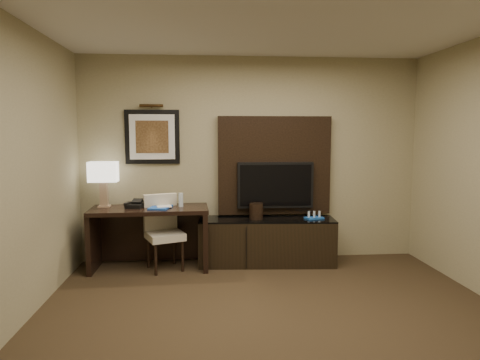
{
  "coord_description": "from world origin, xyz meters",
  "views": [
    {
      "loc": [
        -0.64,
        -3.18,
        1.7
      ],
      "look_at": [
        -0.21,
        1.8,
        1.15
      ],
      "focal_mm": 32.0,
      "sensor_mm": 36.0,
      "label": 1
    }
  ],
  "objects": [
    {
      "name": "floor",
      "position": [
        0.0,
        0.0,
        -0.01
      ],
      "size": [
        4.5,
        5.0,
        0.01
      ],
      "primitive_type": "cube",
      "color": "#312416",
      "rests_on": "ground"
    },
    {
      "name": "wall_back",
      "position": [
        0.0,
        2.5,
        1.35
      ],
      "size": [
        4.5,
        0.01,
        2.7
      ],
      "primitive_type": "cube",
      "color": "#9A8F68",
      "rests_on": "floor"
    },
    {
      "name": "desk",
      "position": [
        -1.32,
        2.15,
        0.39
      ],
      "size": [
        1.47,
        0.67,
        0.77
      ],
      "primitive_type": "cube",
      "rotation": [
        0.0,
        0.0,
        0.04
      ],
      "color": "black",
      "rests_on": "floor"
    },
    {
      "name": "credenza",
      "position": [
        0.17,
        2.2,
        0.3
      ],
      "size": [
        1.77,
        0.61,
        0.6
      ],
      "primitive_type": "cube",
      "rotation": [
        0.0,
        0.0,
        -0.07
      ],
      "color": "black",
      "rests_on": "floor"
    },
    {
      "name": "tv_wall_panel",
      "position": [
        0.3,
        2.44,
        1.27
      ],
      "size": [
        1.5,
        0.12,
        1.3
      ],
      "primitive_type": "cube",
      "color": "black",
      "rests_on": "wall_back"
    },
    {
      "name": "tv",
      "position": [
        0.3,
        2.34,
        1.02
      ],
      "size": [
        1.0,
        0.08,
        0.6
      ],
      "primitive_type": "cube",
      "color": "black",
      "rests_on": "tv_wall_panel"
    },
    {
      "name": "artwork",
      "position": [
        -1.3,
        2.48,
        1.65
      ],
      "size": [
        0.7,
        0.04,
        0.7
      ],
      "primitive_type": "cube",
      "color": "black",
      "rests_on": "wall_back"
    },
    {
      "name": "picture_light",
      "position": [
        -1.3,
        2.44,
        2.05
      ],
      "size": [
        0.04,
        0.04,
        0.3
      ],
      "primitive_type": "cylinder",
      "color": "#412C15",
      "rests_on": "wall_back"
    },
    {
      "name": "desk_chair",
      "position": [
        -1.13,
        2.08,
        0.44
      ],
      "size": [
        0.57,
        0.61,
        0.88
      ],
      "primitive_type": null,
      "rotation": [
        0.0,
        0.0,
        0.38
      ],
      "color": "beige",
      "rests_on": "floor"
    },
    {
      "name": "table_lamp",
      "position": [
        -1.89,
        2.25,
        1.08
      ],
      "size": [
        0.41,
        0.29,
        0.61
      ],
      "primitive_type": null,
      "rotation": [
        0.0,
        0.0,
        0.22
      ],
      "color": "tan",
      "rests_on": "desk"
    },
    {
      "name": "desk_phone",
      "position": [
        -1.5,
        2.15,
        0.82
      ],
      "size": [
        0.22,
        0.21,
        0.1
      ],
      "primitive_type": null,
      "rotation": [
        0.0,
        0.0,
        -0.19
      ],
      "color": "black",
      "rests_on": "desk"
    },
    {
      "name": "blue_folder",
      "position": [
        -1.18,
        2.1,
        0.78
      ],
      "size": [
        0.29,
        0.35,
        0.02
      ],
      "primitive_type": "cube",
      "rotation": [
        0.0,
        0.0,
        -0.22
      ],
      "color": "#1B4DB3",
      "rests_on": "desk"
    },
    {
      "name": "book",
      "position": [
        -1.23,
        2.14,
        0.89
      ],
      "size": [
        0.18,
        0.05,
        0.24
      ],
      "primitive_type": "imported",
      "rotation": [
        0.0,
        0.0,
        0.19
      ],
      "color": "tan",
      "rests_on": "desk"
    },
    {
      "name": "water_bottle",
      "position": [
        -0.93,
        2.19,
        0.86
      ],
      "size": [
        0.07,
        0.07,
        0.17
      ],
      "primitive_type": "cylinder",
      "rotation": [
        0.0,
        0.0,
        0.23
      ],
      "color": "silver",
      "rests_on": "desk"
    },
    {
      "name": "ice_bucket",
      "position": [
        0.03,
        2.19,
        0.7
      ],
      "size": [
        0.19,
        0.19,
        0.2
      ],
      "primitive_type": "cylinder",
      "rotation": [
        0.0,
        0.0,
        -0.05
      ],
      "color": "black",
      "rests_on": "credenza"
    },
    {
      "name": "minibar_tray",
      "position": [
        0.78,
        2.14,
        0.64
      ],
      "size": [
        0.26,
        0.2,
        0.08
      ],
      "primitive_type": null,
      "rotation": [
        0.0,
        0.0,
        0.3
      ],
      "color": "blue",
      "rests_on": "credenza"
    }
  ]
}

